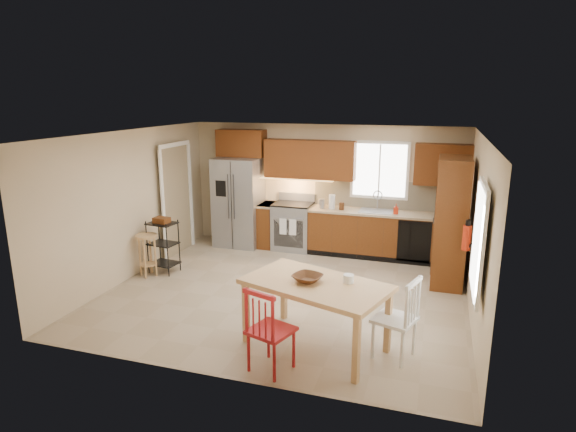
{
  "coord_description": "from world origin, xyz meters",
  "views": [
    {
      "loc": [
        2.17,
        -6.8,
        3.06
      ],
      "look_at": [
        -0.09,
        0.4,
        1.15
      ],
      "focal_mm": 30.0,
      "sensor_mm": 36.0,
      "label": 1
    }
  ],
  "objects_px": {
    "refrigerator": "(239,202)",
    "chair_white": "(395,318)",
    "range_stove": "(293,227)",
    "bar_stool": "(148,255)",
    "table_bowl": "(307,282)",
    "utility_cart": "(163,246)",
    "pantry": "(451,222)",
    "soap_bottle": "(396,209)",
    "chair_red": "(271,329)",
    "fire_extinguisher": "(467,238)",
    "dining_table": "(315,315)",
    "table_jar": "(348,281)"
  },
  "relations": [
    {
      "from": "chair_red",
      "to": "utility_cart",
      "type": "relative_size",
      "value": 1.07
    },
    {
      "from": "refrigerator",
      "to": "utility_cart",
      "type": "distance_m",
      "value": 2.05
    },
    {
      "from": "soap_bottle",
      "to": "bar_stool",
      "type": "bearing_deg",
      "value": -151.89
    },
    {
      "from": "dining_table",
      "to": "table_jar",
      "type": "bearing_deg",
      "value": 34.35
    },
    {
      "from": "chair_white",
      "to": "bar_stool",
      "type": "height_order",
      "value": "chair_white"
    },
    {
      "from": "fire_extinguisher",
      "to": "chair_red",
      "type": "distance_m",
      "value": 3.19
    },
    {
      "from": "chair_red",
      "to": "table_jar",
      "type": "height_order",
      "value": "chair_red"
    },
    {
      "from": "pantry",
      "to": "range_stove",
      "type": "bearing_deg",
      "value": 161.71
    },
    {
      "from": "pantry",
      "to": "soap_bottle",
      "type": "bearing_deg",
      "value": 136.55
    },
    {
      "from": "refrigerator",
      "to": "chair_white",
      "type": "height_order",
      "value": "refrigerator"
    },
    {
      "from": "dining_table",
      "to": "chair_red",
      "type": "relative_size",
      "value": 1.7
    },
    {
      "from": "pantry",
      "to": "chair_white",
      "type": "distance_m",
      "value": 2.79
    },
    {
      "from": "fire_extinguisher",
      "to": "soap_bottle",
      "type": "bearing_deg",
      "value": 120.53
    },
    {
      "from": "chair_red",
      "to": "soap_bottle",
      "type": "bearing_deg",
      "value": 95.62
    },
    {
      "from": "refrigerator",
      "to": "chair_red",
      "type": "height_order",
      "value": "refrigerator"
    },
    {
      "from": "refrigerator",
      "to": "chair_white",
      "type": "distance_m",
      "value": 5.04
    },
    {
      "from": "fire_extinguisher",
      "to": "table_jar",
      "type": "height_order",
      "value": "fire_extinguisher"
    },
    {
      "from": "table_bowl",
      "to": "bar_stool",
      "type": "distance_m",
      "value": 3.61
    },
    {
      "from": "dining_table",
      "to": "bar_stool",
      "type": "distance_m",
      "value": 3.68
    },
    {
      "from": "refrigerator",
      "to": "table_bowl",
      "type": "relative_size",
      "value": 5.22
    },
    {
      "from": "table_bowl",
      "to": "utility_cart",
      "type": "xyz_separation_m",
      "value": [
        -3.09,
        1.74,
        -0.38
      ]
    },
    {
      "from": "soap_bottle",
      "to": "chair_red",
      "type": "xyz_separation_m",
      "value": [
        -0.97,
        -4.26,
        -0.49
      ]
    },
    {
      "from": "fire_extinguisher",
      "to": "chair_red",
      "type": "height_order",
      "value": "fire_extinguisher"
    },
    {
      "from": "soap_bottle",
      "to": "dining_table",
      "type": "xyz_separation_m",
      "value": [
        -0.62,
        -3.61,
        -0.58
      ]
    },
    {
      "from": "range_stove",
      "to": "chair_white",
      "type": "relative_size",
      "value": 0.91
    },
    {
      "from": "fire_extinguisher",
      "to": "table_bowl",
      "type": "relative_size",
      "value": 1.03
    },
    {
      "from": "chair_white",
      "to": "utility_cart",
      "type": "xyz_separation_m",
      "value": [
        -4.15,
        1.69,
        -0.03
      ]
    },
    {
      "from": "fire_extinguisher",
      "to": "chair_white",
      "type": "height_order",
      "value": "fire_extinguisher"
    },
    {
      "from": "soap_bottle",
      "to": "fire_extinguisher",
      "type": "xyz_separation_m",
      "value": [
        1.15,
        -1.95,
        0.1
      ]
    },
    {
      "from": "fire_extinguisher",
      "to": "dining_table",
      "type": "height_order",
      "value": "fire_extinguisher"
    },
    {
      "from": "table_jar",
      "to": "utility_cart",
      "type": "bearing_deg",
      "value": 155.5
    },
    {
      "from": "pantry",
      "to": "table_jar",
      "type": "bearing_deg",
      "value": -114.55
    },
    {
      "from": "chair_white",
      "to": "table_bowl",
      "type": "distance_m",
      "value": 1.11
    },
    {
      "from": "soap_bottle",
      "to": "table_jar",
      "type": "bearing_deg",
      "value": -93.92
    },
    {
      "from": "fire_extinguisher",
      "to": "chair_red",
      "type": "xyz_separation_m",
      "value": [
        -2.12,
        -2.31,
        -0.59
      ]
    },
    {
      "from": "soap_bottle",
      "to": "chair_red",
      "type": "relative_size",
      "value": 0.19
    },
    {
      "from": "table_bowl",
      "to": "utility_cart",
      "type": "relative_size",
      "value": 0.37
    },
    {
      "from": "dining_table",
      "to": "utility_cart",
      "type": "height_order",
      "value": "utility_cart"
    },
    {
      "from": "utility_cart",
      "to": "dining_table",
      "type": "bearing_deg",
      "value": -21.63
    },
    {
      "from": "range_stove",
      "to": "bar_stool",
      "type": "height_order",
      "value": "range_stove"
    },
    {
      "from": "dining_table",
      "to": "utility_cart",
      "type": "relative_size",
      "value": 1.83
    },
    {
      "from": "fire_extinguisher",
      "to": "dining_table",
      "type": "bearing_deg",
      "value": -136.73
    },
    {
      "from": "chair_white",
      "to": "bar_stool",
      "type": "bearing_deg",
      "value": 89.97
    },
    {
      "from": "dining_table",
      "to": "table_bowl",
      "type": "bearing_deg",
      "value": -161.6
    },
    {
      "from": "range_stove",
      "to": "bar_stool",
      "type": "relative_size",
      "value": 1.25
    },
    {
      "from": "utility_cart",
      "to": "fire_extinguisher",
      "type": "bearing_deg",
      "value": 6.01
    },
    {
      "from": "bar_stool",
      "to": "soap_bottle",
      "type": "bearing_deg",
      "value": 43.31
    },
    {
      "from": "dining_table",
      "to": "table_jar",
      "type": "xyz_separation_m",
      "value": [
        0.38,
        0.11,
        0.46
      ]
    },
    {
      "from": "pantry",
      "to": "bar_stool",
      "type": "bearing_deg",
      "value": -166.03
    },
    {
      "from": "table_jar",
      "to": "utility_cart",
      "type": "xyz_separation_m",
      "value": [
        -3.58,
        1.63,
        -0.41
      ]
    }
  ]
}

